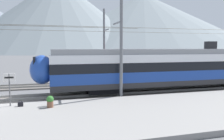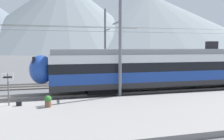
{
  "view_description": "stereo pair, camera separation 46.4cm",
  "coord_description": "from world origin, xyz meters",
  "px_view_note": "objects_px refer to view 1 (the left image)",
  "views": [
    {
      "loc": [
        3.63,
        -17.12,
        3.97
      ],
      "look_at": [
        9.25,
        2.94,
        1.91
      ],
      "focal_mm": 36.38,
      "sensor_mm": 36.0,
      "label": 1
    },
    {
      "loc": [
        4.08,
        -17.24,
        3.97
      ],
      "look_at": [
        9.25,
        2.94,
        1.91
      ],
      "focal_mm": 36.38,
      "sensor_mm": 36.0,
      "label": 2
    }
  ],
  "objects_px": {
    "platform_sign": "(9,82)",
    "handbag_near_sign": "(21,104)",
    "catenary_mast_mid": "(121,48)",
    "potted_plant_platform_edge": "(50,101)",
    "catenary_mast_far_side": "(104,44)",
    "train_near_platform": "(172,67)"
  },
  "relations": [
    {
      "from": "platform_sign",
      "to": "handbag_near_sign",
      "type": "xyz_separation_m",
      "value": [
        0.63,
        -0.24,
        -1.37
      ]
    },
    {
      "from": "catenary_mast_mid",
      "to": "platform_sign",
      "type": "relative_size",
      "value": 21.43
    },
    {
      "from": "catenary_mast_mid",
      "to": "catenary_mast_far_side",
      "type": "distance_m",
      "value": 9.21
    },
    {
      "from": "catenary_mast_far_side",
      "to": "platform_sign",
      "type": "xyz_separation_m",
      "value": [
        -8.64,
        -10.36,
        -2.52
      ]
    },
    {
      "from": "potted_plant_platform_edge",
      "to": "handbag_near_sign",
      "type": "bearing_deg",
      "value": 157.3
    },
    {
      "from": "catenary_mast_mid",
      "to": "handbag_near_sign",
      "type": "relative_size",
      "value": 108.59
    },
    {
      "from": "train_near_platform",
      "to": "catenary_mast_far_side",
      "type": "height_order",
      "value": "catenary_mast_far_side"
    },
    {
      "from": "potted_plant_platform_edge",
      "to": "platform_sign",
      "type": "bearing_deg",
      "value": 157.85
    },
    {
      "from": "catenary_mast_far_side",
      "to": "handbag_near_sign",
      "type": "xyz_separation_m",
      "value": [
        -8.01,
        -10.6,
        -3.89
      ]
    },
    {
      "from": "catenary_mast_mid",
      "to": "catenary_mast_far_side",
      "type": "bearing_deg",
      "value": 83.97
    },
    {
      "from": "catenary_mast_mid",
      "to": "potted_plant_platform_edge",
      "type": "height_order",
      "value": "catenary_mast_mid"
    },
    {
      "from": "handbag_near_sign",
      "to": "potted_plant_platform_edge",
      "type": "xyz_separation_m",
      "value": [
        1.79,
        -0.75,
        0.25
      ]
    },
    {
      "from": "catenary_mast_far_side",
      "to": "handbag_near_sign",
      "type": "relative_size",
      "value": 108.59
    },
    {
      "from": "catenary_mast_far_side",
      "to": "handbag_near_sign",
      "type": "distance_m",
      "value": 13.84
    },
    {
      "from": "handbag_near_sign",
      "to": "catenary_mast_far_side",
      "type": "bearing_deg",
      "value": 52.92
    },
    {
      "from": "train_near_platform",
      "to": "catenary_mast_far_side",
      "type": "distance_m",
      "value": 8.89
    },
    {
      "from": "catenary_mast_mid",
      "to": "train_near_platform",
      "type": "bearing_deg",
      "value": 18.12
    },
    {
      "from": "catenary_mast_far_side",
      "to": "train_near_platform",
      "type": "bearing_deg",
      "value": -58.28
    },
    {
      "from": "potted_plant_platform_edge",
      "to": "catenary_mast_far_side",
      "type": "bearing_deg",
      "value": 61.28
    },
    {
      "from": "train_near_platform",
      "to": "handbag_near_sign",
      "type": "relative_size",
      "value": 59.21
    },
    {
      "from": "platform_sign",
      "to": "handbag_near_sign",
      "type": "height_order",
      "value": "platform_sign"
    },
    {
      "from": "platform_sign",
      "to": "catenary_mast_mid",
      "type": "bearing_deg",
      "value": 8.98
    }
  ]
}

